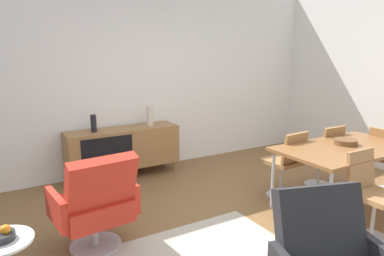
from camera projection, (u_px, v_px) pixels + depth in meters
The scene contains 12 objects.
ground_plane at pixel (246, 239), 3.48m from camera, with size 8.32×8.32×0.00m, color brown.
wall_back at pixel (139, 78), 5.36m from camera, with size 6.80×0.12×2.80m, color white.
sideboard at pixel (123, 148), 5.11m from camera, with size 1.60×0.45×0.72m.
vase_cobalt at pixel (150, 116), 5.23m from camera, with size 0.10×0.10×0.29m.
vase_sculptural_dark at pixel (94, 123), 4.83m from camera, with size 0.08×0.08×0.24m.
dining_table at pixel (345, 150), 4.04m from camera, with size 1.60×0.90×0.74m.
wooden_bowl_on_table at pixel (346, 142), 4.12m from camera, with size 0.26×0.26×0.06m, color brown.
dining_chair_back_left at pixel (286, 161), 4.39m from camera, with size 0.43×0.45×0.86m.
dining_chair_back_right at pixel (324, 153), 4.73m from camera, with size 0.40×0.43×0.86m.
dining_chair_front_left at pixel (370, 192), 3.44m from camera, with size 0.40×0.43×0.86m.
lounge_chair_red at pixel (96, 202), 3.21m from camera, with size 0.76×0.71×0.95m.
fruit_bowl at pixel (0, 235), 2.47m from camera, with size 0.20×0.20×0.11m.
Camera 1 is at (-2.06, -2.45, 1.81)m, focal length 33.19 mm.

